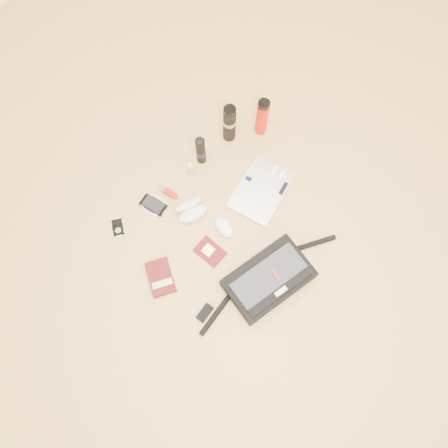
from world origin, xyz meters
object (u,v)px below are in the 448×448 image
at_px(book, 161,277).
at_px(thermos_black, 229,123).
at_px(thermos_red, 262,117).
at_px(messenger_bag, 268,280).
at_px(laptop, 261,190).

distance_m(book, thermos_black, 0.83).
xyz_separation_m(book, thermos_red, (0.87, 0.36, 0.11)).
relative_size(messenger_bag, thermos_black, 3.14).
xyz_separation_m(messenger_bag, laptop, (0.26, 0.39, -0.04)).
xyz_separation_m(laptop, thermos_red, (0.21, 0.28, 0.11)).
distance_m(laptop, thermos_red, 0.37).
xyz_separation_m(laptop, book, (-0.66, -0.08, 0.00)).
bearing_deg(laptop, thermos_black, 57.09).
bearing_deg(messenger_bag, thermos_red, 55.11).
distance_m(laptop, book, 0.66).
height_order(laptop, thermos_black, thermos_black).
xyz_separation_m(thermos_black, thermos_red, (0.16, -0.06, -0.01)).
height_order(messenger_bag, laptop, messenger_bag).
relative_size(laptop, thermos_black, 1.53).
bearing_deg(book, thermos_black, 49.04).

